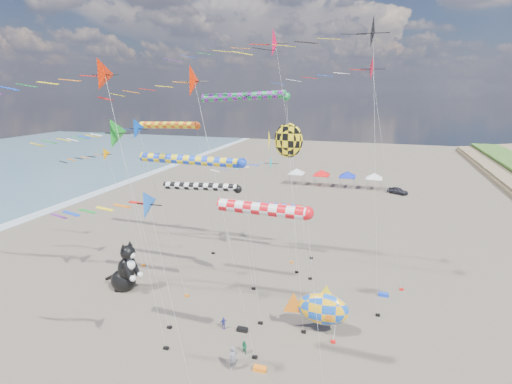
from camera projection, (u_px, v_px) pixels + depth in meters
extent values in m
cone|color=#FFA201|center=(106.00, 155.00, 41.61)|extent=(1.41, 1.51, 1.55)
cylinder|color=#B2B2B2|center=(125.00, 212.00, 42.62)|extent=(3.52, 0.02, 12.07)
cube|color=black|center=(143.00, 265.00, 43.61)|extent=(0.36, 0.24, 0.20)
cone|color=#F52401|center=(211.00, 80.00, 24.64)|extent=(2.12, 2.27, 2.34)
cylinder|color=#B2B2B2|center=(235.00, 230.00, 26.67)|extent=(2.83, 0.02, 19.32)
cube|color=black|center=(255.00, 357.00, 28.67)|extent=(0.36, 0.24, 0.20)
cone|color=red|center=(375.00, 69.00, 34.37)|extent=(2.20, 2.36, 2.43)
cylinder|color=#B2B2B2|center=(389.00, 186.00, 36.37)|extent=(3.98, 0.02, 20.48)
cube|color=black|center=(401.00, 289.00, 38.35)|extent=(0.36, 0.24, 0.20)
cone|color=#0846C0|center=(143.00, 128.00, 34.28)|extent=(1.81, 1.94, 2.00)
cylinder|color=#B2B2B2|center=(166.00, 216.00, 35.74)|extent=(3.45, 0.02, 15.57)
cube|color=black|center=(187.00, 296.00, 37.18)|extent=(0.36, 0.24, 0.20)
cone|color=black|center=(376.00, 30.00, 28.78)|extent=(2.52, 2.69, 2.78)
cylinder|color=#B2B2B2|center=(377.00, 185.00, 31.40)|extent=(1.82, 0.02, 22.90)
cube|color=black|center=(378.00, 315.00, 34.00)|extent=(0.36, 0.24, 0.20)
cone|color=red|center=(120.00, 73.00, 25.32)|extent=(2.21, 2.37, 2.44)
cylinder|color=#B2B2B2|center=(145.00, 222.00, 27.50)|extent=(2.08, 0.02, 19.76)
cube|color=black|center=(166.00, 348.00, 29.67)|extent=(0.36, 0.24, 0.20)
cone|color=#1EBCC1|center=(275.00, 163.00, 42.15)|extent=(1.60, 1.71, 1.76)
cylinder|color=#B2B2B2|center=(283.00, 214.00, 43.26)|extent=(2.09, 0.02, 11.18)
cube|color=black|center=(292.00, 262.00, 44.34)|extent=(0.36, 0.24, 0.20)
cone|color=#EF0B3E|center=(287.00, 44.00, 35.69)|extent=(2.57, 2.75, 2.84)
cylinder|color=#B2B2B2|center=(299.00, 169.00, 38.13)|extent=(2.91, 0.02, 22.69)
cube|color=black|center=(310.00, 278.00, 40.54)|extent=(0.36, 0.24, 0.20)
cone|color=#179624|center=(111.00, 135.00, 29.51)|extent=(2.37, 2.54, 2.62)
cylinder|color=#B2B2B2|center=(142.00, 236.00, 30.89)|extent=(3.91, 0.02, 15.49)
cube|color=black|center=(169.00, 327.00, 32.25)|extent=(0.36, 0.24, 0.20)
cone|color=blue|center=(142.00, 208.00, 20.01)|extent=(1.57, 1.68, 1.73)
cylinder|color=#B2B2B2|center=(174.00, 327.00, 21.25)|extent=(2.78, 0.02, 12.99)
cylinder|color=#1A9140|center=(243.00, 96.00, 39.14)|extent=(8.70, 0.76, 0.76)
sphere|color=#1A9140|center=(286.00, 97.00, 37.89)|extent=(0.80, 0.80, 0.80)
cylinder|color=#B2B2B2|center=(292.00, 189.00, 39.94)|extent=(1.52, 0.02, 18.08)
cube|color=black|center=(297.00, 272.00, 41.98)|extent=(0.36, 0.24, 0.20)
cylinder|color=#E35013|center=(168.00, 125.00, 44.54)|extent=(7.07, 0.77, 0.77)
sphere|color=#E35013|center=(197.00, 126.00, 43.53)|extent=(0.81, 0.81, 0.81)
cylinder|color=#B2B2B2|center=(205.00, 192.00, 45.18)|extent=(1.52, 0.02, 14.86)
cube|color=black|center=(213.00, 253.00, 46.81)|extent=(0.36, 0.24, 0.20)
cylinder|color=red|center=(261.00, 209.00, 22.85)|extent=(5.29, 0.74, 0.74)
sphere|color=red|center=(307.00, 213.00, 22.09)|extent=(0.78, 0.78, 0.78)
cylinder|color=#B2B2B2|center=(316.00, 313.00, 23.40)|extent=(1.52, 0.02, 12.13)
cylinder|color=red|center=(278.00, 205.00, 45.09)|extent=(4.94, 0.58, 0.58)
sphere|color=red|center=(300.00, 207.00, 44.38)|extent=(0.61, 0.61, 0.61)
cylinder|color=#B2B2B2|center=(306.00, 233.00, 44.92)|extent=(1.52, 0.02, 6.01)
cube|color=black|center=(311.00, 258.00, 45.44)|extent=(0.36, 0.24, 0.20)
cylinder|color=black|center=(200.00, 186.00, 37.57)|extent=(7.62, 0.73, 0.73)
sphere|color=black|center=(238.00, 189.00, 36.47)|extent=(0.77, 0.77, 0.77)
cylinder|color=#B2B2B2|center=(246.00, 241.00, 37.50)|extent=(1.52, 0.02, 9.88)
cube|color=black|center=(254.00, 289.00, 38.50)|extent=(0.36, 0.24, 0.20)
cylinder|color=blue|center=(191.00, 160.00, 31.16)|extent=(8.50, 0.74, 0.74)
sphere|color=blue|center=(242.00, 163.00, 29.94)|extent=(0.78, 0.78, 0.78)
cylinder|color=#B2B2B2|center=(252.00, 247.00, 31.41)|extent=(1.52, 0.02, 13.40)
cube|color=black|center=(260.00, 323.00, 32.86)|extent=(0.36, 0.24, 0.20)
ellipsoid|color=yellow|center=(288.00, 140.00, 30.33)|extent=(2.20, 0.40, 2.64)
cone|color=yellow|center=(269.00, 140.00, 30.76)|extent=(0.12, 1.80, 1.80)
cylinder|color=#B2B2B2|center=(296.00, 239.00, 31.00)|extent=(2.03, 2.03, 14.99)
cube|color=black|center=(304.00, 332.00, 31.65)|extent=(0.36, 0.24, 0.20)
ellipsoid|color=blue|center=(323.00, 309.00, 31.10)|extent=(4.15, 2.04, 2.66)
cone|color=orange|center=(294.00, 304.00, 31.77)|extent=(1.95, 0.32, 1.95)
cone|color=yellow|center=(326.00, 294.00, 30.72)|extent=(1.42, 0.25, 1.42)
cylinder|color=#B2B2B2|center=(335.00, 329.00, 30.67)|extent=(0.11, 1.04, 1.74)
cube|color=red|center=(333.00, 342.00, 30.41)|extent=(0.36, 0.24, 0.20)
imported|color=slate|center=(233.00, 359.00, 27.27)|extent=(0.78, 0.78, 1.83)
imported|color=#176D42|center=(244.00, 348.00, 29.06)|extent=(0.64, 0.60, 1.05)
imported|color=#292B93|center=(223.00, 323.00, 32.11)|extent=(0.62, 0.60, 1.04)
cube|color=black|center=(243.00, 330.00, 31.86)|extent=(0.90, 0.44, 0.30)
cube|color=blue|center=(384.00, 295.00, 37.26)|extent=(0.90, 0.44, 0.30)
cube|color=orange|center=(260.00, 369.00, 27.40)|extent=(0.90, 0.44, 0.30)
cube|color=silver|center=(297.00, 173.00, 80.24)|extent=(3.00, 3.00, 0.15)
pyramid|color=silver|center=(297.00, 168.00, 79.98)|extent=(4.20, 4.20, 1.00)
cylinder|color=#999999|center=(289.00, 180.00, 79.70)|extent=(0.08, 0.08, 2.20)
cylinder|color=#999999|center=(302.00, 181.00, 78.95)|extent=(0.08, 0.08, 2.20)
cylinder|color=#999999|center=(292.00, 177.00, 82.11)|extent=(0.08, 0.08, 2.20)
cylinder|color=#999999|center=(304.00, 178.00, 81.36)|extent=(0.08, 0.08, 2.20)
cube|color=red|center=(322.00, 175.00, 78.80)|extent=(3.00, 3.00, 0.15)
pyramid|color=red|center=(322.00, 170.00, 78.54)|extent=(4.20, 4.20, 1.00)
cylinder|color=#999999|center=(314.00, 182.00, 78.26)|extent=(0.08, 0.08, 2.20)
cylinder|color=#999999|center=(327.00, 183.00, 77.52)|extent=(0.08, 0.08, 2.20)
cylinder|color=#999999|center=(316.00, 179.00, 80.67)|extent=(0.08, 0.08, 2.20)
cylinder|color=#999999|center=(329.00, 180.00, 79.92)|extent=(0.08, 0.08, 2.20)
cube|color=#1427CB|center=(347.00, 177.00, 77.37)|extent=(3.00, 3.00, 0.15)
pyramid|color=#1427CB|center=(348.00, 171.00, 77.10)|extent=(4.20, 4.20, 1.00)
cylinder|color=#999999|center=(340.00, 183.00, 76.83)|extent=(0.08, 0.08, 2.20)
cylinder|color=#999999|center=(353.00, 184.00, 76.08)|extent=(0.08, 0.08, 2.20)
cylinder|color=#999999|center=(341.00, 181.00, 79.23)|extent=(0.08, 0.08, 2.20)
cylinder|color=#999999|center=(354.00, 181.00, 78.48)|extent=(0.08, 0.08, 2.20)
cube|color=white|center=(374.00, 178.00, 75.93)|extent=(3.00, 3.00, 0.15)
pyramid|color=white|center=(375.00, 173.00, 75.66)|extent=(4.20, 4.20, 1.00)
cylinder|color=#999999|center=(366.00, 185.00, 75.39)|extent=(0.08, 0.08, 2.20)
cylinder|color=#999999|center=(381.00, 186.00, 74.64)|extent=(0.08, 0.08, 2.20)
cylinder|color=#999999|center=(367.00, 182.00, 77.79)|extent=(0.08, 0.08, 2.20)
cylinder|color=#999999|center=(381.00, 183.00, 77.05)|extent=(0.08, 0.08, 2.20)
imported|color=#26262D|center=(398.00, 191.00, 73.24)|extent=(3.99, 3.12, 1.27)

